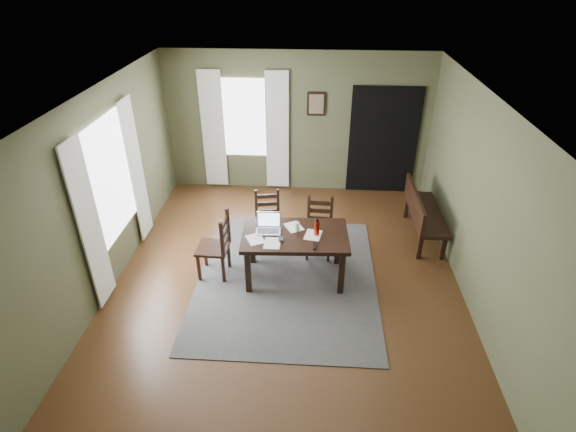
# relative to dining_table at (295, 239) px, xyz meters

# --- Properties ---
(ground) EXTENTS (5.00, 6.00, 0.01)m
(ground) POSITION_rel_dining_table_xyz_m (-0.12, -0.05, -0.67)
(ground) COLOR #492C16
(room_shell) EXTENTS (5.02, 6.02, 2.71)m
(room_shell) POSITION_rel_dining_table_xyz_m (-0.12, -0.05, 1.14)
(room_shell) COLOR #4E5135
(room_shell) RESTS_ON ground
(rug) EXTENTS (2.60, 3.20, 0.01)m
(rug) POSITION_rel_dining_table_xyz_m (-0.12, -0.05, -0.66)
(rug) COLOR #434343
(rug) RESTS_ON ground
(dining_table) EXTENTS (1.53, 0.96, 0.75)m
(dining_table) POSITION_rel_dining_table_xyz_m (0.00, 0.00, 0.00)
(dining_table) COLOR black
(dining_table) RESTS_ON rug
(chair_end) EXTENTS (0.47, 0.46, 1.02)m
(chair_end) POSITION_rel_dining_table_xyz_m (-1.14, -0.01, -0.16)
(chair_end) COLOR black
(chair_end) RESTS_ON rug
(chair_back_left) EXTENTS (0.47, 0.47, 0.93)m
(chair_back_left) POSITION_rel_dining_table_xyz_m (-0.48, 0.82, -0.20)
(chair_back_left) COLOR black
(chair_back_left) RESTS_ON rug
(chair_back_right) EXTENTS (0.43, 0.43, 0.94)m
(chair_back_right) POSITION_rel_dining_table_xyz_m (0.34, 0.64, -0.20)
(chair_back_right) COLOR black
(chair_back_right) RESTS_ON rug
(bench) EXTENTS (0.48, 1.49, 0.84)m
(bench) POSITION_rel_dining_table_xyz_m (2.03, 1.24, -0.16)
(bench) COLOR black
(bench) RESTS_ON ground
(laptop) EXTENTS (0.36, 0.29, 0.24)m
(laptop) POSITION_rel_dining_table_xyz_m (-0.38, 0.09, 0.15)
(laptop) COLOR #B7B7BC
(laptop) RESTS_ON dining_table
(computer_mouse) EXTENTS (0.08, 0.11, 0.03)m
(computer_mouse) POSITION_rel_dining_table_xyz_m (-0.19, -0.17, 0.11)
(computer_mouse) COLOR #3F3F42
(computer_mouse) RESTS_ON dining_table
(tv_remote) EXTENTS (0.05, 0.17, 0.02)m
(tv_remote) POSITION_rel_dining_table_xyz_m (0.28, -0.29, 0.10)
(tv_remote) COLOR black
(tv_remote) RESTS_ON dining_table
(drinking_glass) EXTENTS (0.08, 0.08, 0.13)m
(drinking_glass) POSITION_rel_dining_table_xyz_m (0.03, 0.08, 0.16)
(drinking_glass) COLOR silver
(drinking_glass) RESTS_ON dining_table
(water_bottle) EXTENTS (0.08, 0.08, 0.26)m
(water_bottle) POSITION_rel_dining_table_xyz_m (0.30, 0.00, 0.21)
(water_bottle) COLOR #A61A0C
(water_bottle) RESTS_ON dining_table
(paper_a) EXTENTS (0.32, 0.34, 0.00)m
(paper_a) POSITION_rel_dining_table_xyz_m (-0.54, -0.17, 0.09)
(paper_a) COLOR white
(paper_a) RESTS_ON dining_table
(paper_c) EXTENTS (0.32, 0.35, 0.00)m
(paper_c) POSITION_rel_dining_table_xyz_m (-0.03, 0.18, 0.09)
(paper_c) COLOR white
(paper_c) RESTS_ON dining_table
(paper_d) EXTENTS (0.27, 0.32, 0.00)m
(paper_d) POSITION_rel_dining_table_xyz_m (0.25, -0.01, 0.09)
(paper_d) COLOR white
(paper_d) RESTS_ON dining_table
(paper_e) EXTENTS (0.22, 0.28, 0.00)m
(paper_e) POSITION_rel_dining_table_xyz_m (-0.30, -0.25, 0.09)
(paper_e) COLOR white
(paper_e) RESTS_ON dining_table
(window_left) EXTENTS (0.01, 1.30, 1.70)m
(window_left) POSITION_rel_dining_table_xyz_m (-2.59, 0.15, 0.79)
(window_left) COLOR white
(window_left) RESTS_ON ground
(window_back) EXTENTS (1.00, 0.01, 1.50)m
(window_back) POSITION_rel_dining_table_xyz_m (-1.12, 2.92, 0.79)
(window_back) COLOR white
(window_back) RESTS_ON ground
(curtain_left_near) EXTENTS (0.03, 0.48, 2.30)m
(curtain_left_near) POSITION_rel_dining_table_xyz_m (-2.56, -0.67, 0.54)
(curtain_left_near) COLOR silver
(curtain_left_near) RESTS_ON ground
(curtain_left_far) EXTENTS (0.03, 0.48, 2.30)m
(curtain_left_far) POSITION_rel_dining_table_xyz_m (-2.56, 0.97, 0.54)
(curtain_left_far) COLOR silver
(curtain_left_far) RESTS_ON ground
(curtain_back_left) EXTENTS (0.44, 0.03, 2.30)m
(curtain_back_left) POSITION_rel_dining_table_xyz_m (-1.74, 2.89, 0.54)
(curtain_back_left) COLOR silver
(curtain_back_left) RESTS_ON ground
(curtain_back_right) EXTENTS (0.44, 0.03, 2.30)m
(curtain_back_right) POSITION_rel_dining_table_xyz_m (-0.50, 2.89, 0.54)
(curtain_back_right) COLOR silver
(curtain_back_right) RESTS_ON ground
(framed_picture) EXTENTS (0.34, 0.03, 0.44)m
(framed_picture) POSITION_rel_dining_table_xyz_m (0.23, 2.91, 1.09)
(framed_picture) COLOR black
(framed_picture) RESTS_ON ground
(doorway_back) EXTENTS (1.30, 0.03, 2.10)m
(doorway_back) POSITION_rel_dining_table_xyz_m (1.53, 2.92, 0.39)
(doorway_back) COLOR black
(doorway_back) RESTS_ON ground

